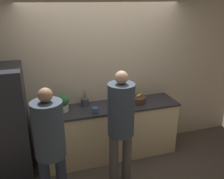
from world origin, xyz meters
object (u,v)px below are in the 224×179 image
Objects in this scene: person_left at (50,141)px; cup_blue at (95,110)px; fruit_bowl at (137,99)px; potted_plant at (63,102)px; utensil_crock at (85,102)px; person_center at (121,120)px; bottle_amber at (52,109)px.

cup_blue is (0.72, 0.69, -0.02)m from person_left.
potted_plant is at bearing 178.78° from fruit_bowl.
fruit_bowl is 1.09× the size of utensil_crock.
person_center is 0.91m from utensil_crock.
person_center is 6.17× the size of potted_plant.
utensil_crock is at bearing 18.64° from bottle_amber.
person_center is at bearing -127.02° from fruit_bowl.
potted_plant is at bearing 18.35° from bottle_amber.
fruit_bowl is (1.48, 0.88, -0.01)m from person_left.
fruit_bowl reaches higher than cup_blue.
cup_blue is (-0.76, -0.19, -0.01)m from fruit_bowl.
person_left is at bearing -149.27° from fruit_bowl.
utensil_crock is at bearing 170.16° from fruit_bowl.
fruit_bowl is at bearing -9.84° from utensil_crock.
utensil_crock is at bearing 110.04° from person_center.
person_center is at bearing -47.70° from potted_plant.
fruit_bowl is 1.21m from potted_plant.
person_center is 1.08m from bottle_amber.
utensil_crock is 0.56m from bottle_amber.
utensil_crock is 1.22× the size of bottle_amber.
person_left is at bearing -169.85° from person_center.
person_left is at bearing -121.57° from utensil_crock.
bottle_amber is at bearing 82.99° from person_left.
bottle_amber is (0.10, 0.85, 0.02)m from person_left.
bottle_amber is 0.64m from cup_blue.
person_left reaches higher than bottle_amber.
potted_plant is (-0.44, 0.21, 0.10)m from cup_blue.
person_center reaches higher than utensil_crock.
person_center is (0.94, 0.17, 0.03)m from person_left.
person_center reaches higher than fruit_bowl.
bottle_amber is (-1.38, -0.03, 0.03)m from fruit_bowl.
fruit_bowl is 1.38m from bottle_amber.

